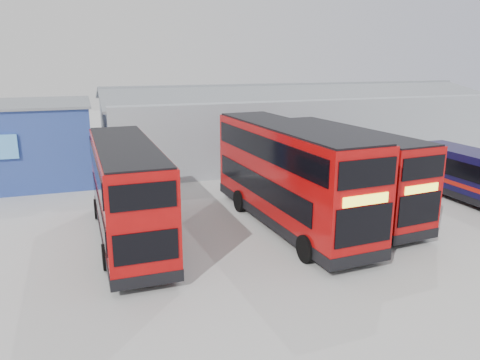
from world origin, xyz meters
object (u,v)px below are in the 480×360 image
double_decker_left (128,194)px  double_decker_centre (289,177)px  maintenance_shed (293,124)px  double_decker_right (345,172)px

double_decker_left → double_decker_centre: bearing=175.8°
maintenance_shed → double_decker_right: bearing=-104.5°
maintenance_shed → double_decker_centre: (-7.30, -15.48, -0.17)m
maintenance_shed → double_decker_right: size_ratio=2.87×
double_decker_centre → double_decker_right: double_decker_centre is taller
double_decker_left → double_decker_right: 10.98m
maintenance_shed → double_decker_left: (-14.77, -15.08, -0.40)m
double_decker_centre → double_decker_right: size_ratio=1.10×
maintenance_shed → double_decker_centre: bearing=-115.2°
double_decker_left → double_decker_centre: 7.49m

